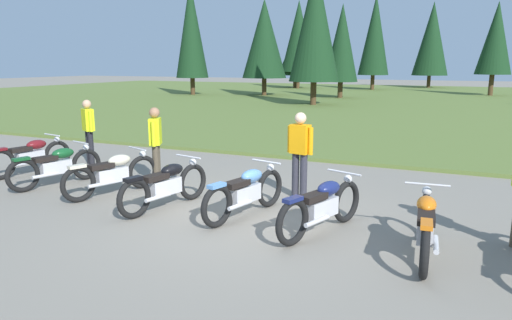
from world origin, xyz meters
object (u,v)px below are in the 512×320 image
at_px(motorcycle_cream, 113,173).
at_px(rider_in_hivis_vest, 300,150).
at_px(motorcycle_sky_blue, 246,191).
at_px(motorcycle_orange, 425,225).
at_px(motorcycle_british_green, 56,165).
at_px(rider_with_back_turned, 156,141).
at_px(motorcycle_maroon, 31,156).
at_px(rider_near_row_end, 89,128).
at_px(motorcycle_black, 166,185).
at_px(motorcycle_navy, 322,206).

height_order(motorcycle_cream, rider_in_hivis_vest, rider_in_hivis_vest).
relative_size(motorcycle_sky_blue, motorcycle_orange, 0.98).
distance_m(motorcycle_british_green, rider_in_hivis_vest, 5.22).
height_order(motorcycle_sky_blue, rider_with_back_turned, rider_with_back_turned).
bearing_deg(motorcycle_sky_blue, rider_with_back_turned, 156.55).
bearing_deg(motorcycle_orange, rider_in_hivis_vest, 141.22).
bearing_deg(motorcycle_maroon, rider_near_row_end, 70.39).
distance_m(motorcycle_orange, rider_with_back_turned, 5.88).
relative_size(motorcycle_black, motorcycle_orange, 0.99).
bearing_deg(rider_near_row_end, motorcycle_cream, -39.16).
xyz_separation_m(motorcycle_maroon, rider_with_back_turned, (3.32, 0.39, 0.51)).
bearing_deg(motorcycle_sky_blue, motorcycle_british_green, 177.33).
height_order(motorcycle_black, motorcycle_orange, same).
distance_m(motorcycle_orange, rider_in_hivis_vest, 3.20).
bearing_deg(motorcycle_black, motorcycle_maroon, 168.07).
height_order(motorcycle_sky_blue, motorcycle_orange, same).
distance_m(motorcycle_black, motorcycle_orange, 4.46).
bearing_deg(motorcycle_sky_blue, motorcycle_navy, -9.99).
distance_m(motorcycle_sky_blue, motorcycle_orange, 2.99).
bearing_deg(motorcycle_british_green, motorcycle_cream, -3.00).
relative_size(motorcycle_sky_blue, motorcycle_navy, 1.02).
height_order(motorcycle_cream, rider_with_back_turned, rider_with_back_turned).
xyz_separation_m(motorcycle_maroon, rider_in_hivis_vest, (6.46, 0.68, 0.51)).
distance_m(motorcycle_sky_blue, motorcycle_navy, 1.44).
height_order(motorcycle_orange, rider_with_back_turned, rider_with_back_turned).
bearing_deg(motorcycle_navy, rider_in_hivis_vest, 119.06).
distance_m(motorcycle_maroon, motorcycle_sky_blue, 6.03).
height_order(motorcycle_black, rider_in_hivis_vest, rider_in_hivis_vest).
height_order(motorcycle_black, motorcycle_sky_blue, same).
bearing_deg(motorcycle_maroon, motorcycle_sky_blue, -7.30).
xyz_separation_m(motorcycle_navy, rider_with_back_turned, (-4.08, 1.41, 0.51)).
bearing_deg(motorcycle_cream, motorcycle_british_green, 177.00).
distance_m(motorcycle_cream, motorcycle_navy, 4.42).
height_order(motorcycle_maroon, motorcycle_cream, same).
distance_m(motorcycle_british_green, motorcycle_black, 3.09).
bearing_deg(motorcycle_sky_blue, rider_near_row_end, 158.44).
distance_m(motorcycle_maroon, motorcycle_orange, 9.02).
bearing_deg(motorcycle_navy, motorcycle_cream, 175.08).
bearing_deg(rider_in_hivis_vest, rider_near_row_end, 173.09).
bearing_deg(rider_with_back_turned, motorcycle_orange, -16.80).
distance_m(motorcycle_maroon, rider_in_hivis_vest, 6.51).
bearing_deg(motorcycle_black, motorcycle_sky_blue, 6.79).
relative_size(motorcycle_navy, rider_with_back_turned, 1.21).
relative_size(motorcycle_british_green, motorcycle_orange, 0.97).
xyz_separation_m(motorcycle_british_green, rider_with_back_turned, (1.91, 0.94, 0.51)).
xyz_separation_m(motorcycle_cream, motorcycle_orange, (5.92, -0.66, 0.00)).
distance_m(rider_near_row_end, rider_in_hivis_vest, 6.00).
bearing_deg(motorcycle_orange, rider_with_back_turned, 163.20).
relative_size(motorcycle_british_green, motorcycle_navy, 1.01).
distance_m(rider_with_back_turned, rider_near_row_end, 2.99).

